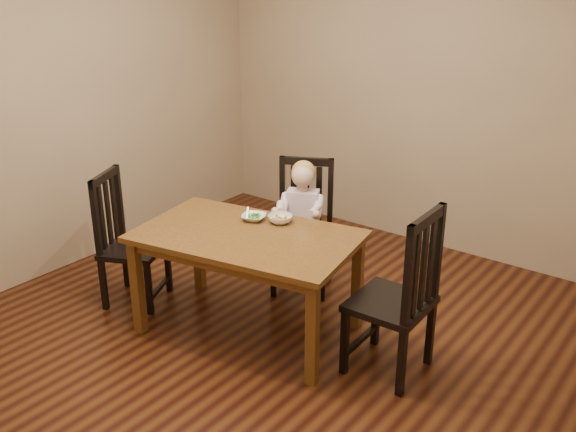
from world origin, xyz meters
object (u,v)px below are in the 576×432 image
Objects in this scene: chair_right at (399,297)px; bowl_peas at (254,217)px; toddler at (302,214)px; bowl_veg at (280,219)px; dining_table at (247,245)px; chair_left at (127,241)px; chair_child at (303,228)px.

chair_right is 6.61× the size of bowl_peas.
bowl_veg is (0.12, -0.43, 0.12)m from toddler.
bowl_peas is at bearing 86.18° from chair_right.
chair_left is (-0.98, -0.21, -0.16)m from dining_table.
chair_right reaches higher than dining_table.
toddler is 3.20× the size of bowl_veg.
chair_child is 6.14× the size of bowl_peas.
chair_right is at bearing 127.60° from toddler.
chair_child is 5.98× the size of bowl_veg.
chair_child reaches higher than toddler.
chair_child reaches higher than bowl_veg.
dining_table is 0.78m from chair_child.
chair_left is at bearing 18.78° from toddler.
dining_table is 2.91× the size of toddler.
chair_child is 0.93× the size of chair_right.
chair_left is 1.84× the size of toddler.
bowl_veg is (0.06, 0.29, 0.11)m from dining_table.
bowl_peas is (-0.03, -0.55, 0.26)m from chair_child.
toddler is (-0.07, 0.72, -0.01)m from dining_table.
bowl_veg is (0.17, 0.07, 0.01)m from bowl_peas.
dining_table is 0.27m from bowl_peas.
chair_left is 2.06m from chair_right.
chair_child reaches higher than bowl_peas.
bowl_peas is at bearing 118.74° from dining_table.
chair_left is 1.31m from toddler.
bowl_peas is (-0.12, 0.22, 0.10)m from dining_table.
chair_child is 1.01× the size of chair_left.
chair_child is 0.60m from bowl_peas.
chair_right is 1.18m from bowl_peas.
chair_right is (1.13, -0.59, 0.04)m from chair_child.
chair_child is 0.15m from toddler.
chair_left is at bearing -154.38° from bowl_veg.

